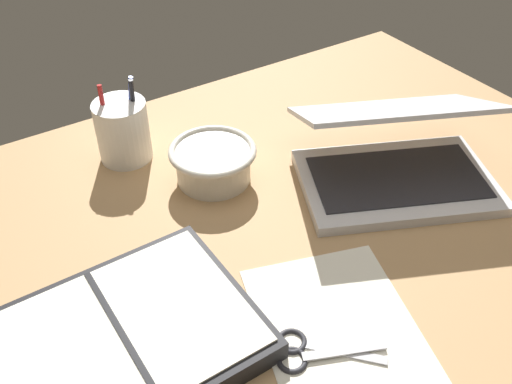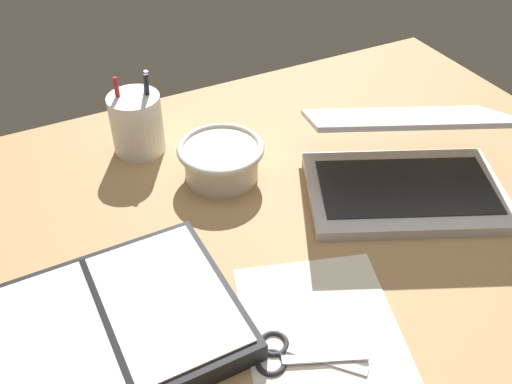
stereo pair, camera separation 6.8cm
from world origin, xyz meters
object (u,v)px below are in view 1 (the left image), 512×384
(pen_cup, at_px, (123,131))
(planner, at_px, (123,341))
(bowl, at_px, (213,162))
(laptop, at_px, (396,157))
(scissors, at_px, (306,351))

(pen_cup, height_order, planner, pen_cup)
(bowl, height_order, pen_cup, pen_cup)
(laptop, xyz_separation_m, pen_cup, (-0.36, 0.31, 0.01))
(bowl, xyz_separation_m, pen_cup, (-0.10, 0.14, 0.02))
(scissors, bearing_deg, laptop, 66.16)
(laptop, xyz_separation_m, planner, (-0.52, -0.08, -0.03))
(laptop, bearing_deg, scissors, -124.47)
(bowl, distance_m, pen_cup, 0.17)
(laptop, height_order, planner, laptop)
(pen_cup, bearing_deg, planner, -113.24)
(planner, relative_size, scissors, 2.48)
(laptop, bearing_deg, pen_cup, 163.69)
(pen_cup, xyz_separation_m, scissors, (0.02, -0.51, -0.05))
(bowl, distance_m, scissors, 0.38)
(laptop, xyz_separation_m, scissors, (-0.33, -0.20, -0.04))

